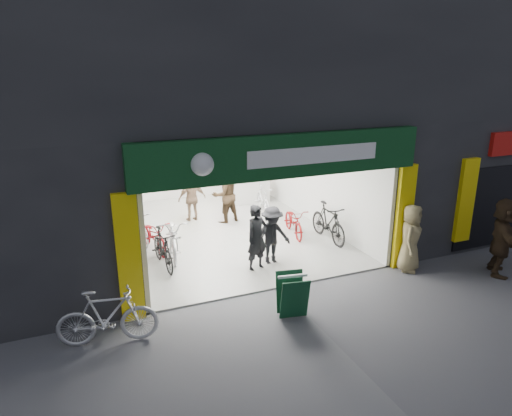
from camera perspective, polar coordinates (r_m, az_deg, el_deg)
ground at (r=10.47m, az=3.11°, el=-9.99°), size 60.00×60.00×0.00m
building at (r=14.26m, az=-2.11°, el=15.39°), size 17.00×10.27×8.00m
bike_left_front at (r=12.17m, az=-10.31°, el=-3.47°), size 1.02×2.13×1.07m
bike_left_midfront at (r=11.51m, az=-11.58°, el=-5.00°), size 0.58×1.69×1.00m
bike_left_midback at (r=12.58m, az=-12.69°, el=-3.38°), size 0.92×1.77×0.89m
bike_left_back at (r=13.25m, az=-14.45°, el=-2.22°), size 0.70×1.68×0.98m
bike_right_front at (r=13.10m, az=9.01°, el=-1.80°), size 0.56×1.85×1.10m
bike_right_mid at (r=13.44m, az=4.75°, el=-1.67°), size 0.87×1.73×0.87m
bike_right_back at (r=15.41m, az=0.86°, el=1.08°), size 0.70×1.66×0.97m
parked_bike at (r=8.76m, az=-18.10°, el=-12.79°), size 1.85×0.83×1.07m
customer_a at (r=11.02m, az=0.13°, el=-3.79°), size 0.70×0.57×1.66m
customer_b at (r=14.38m, az=-3.91°, el=1.65°), size 1.02×0.87×1.84m
customer_c at (r=11.37m, az=2.00°, el=-3.50°), size 1.01×0.62×1.52m
customer_d at (r=14.63m, az=-8.00°, el=1.19°), size 0.92×0.43×1.54m
pedestrian_near at (r=11.62m, az=18.73°, el=-3.58°), size 0.96×0.95×1.67m
pedestrian_far at (r=12.25m, az=28.45°, el=-3.19°), size 1.52×1.72×1.89m
sandwich_board at (r=9.22m, az=4.55°, el=-10.71°), size 0.66×0.67×0.87m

